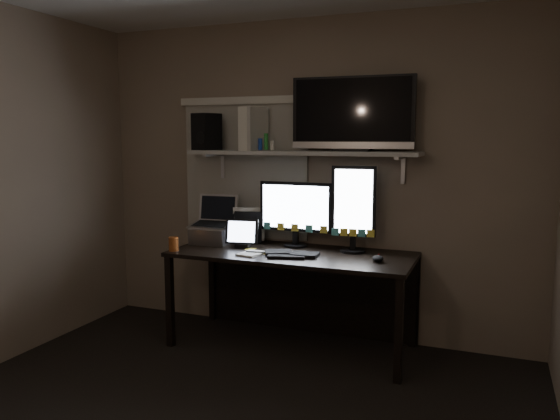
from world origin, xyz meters
The scene contains 18 objects.
back_wall centered at (0.00, 1.80, 1.25)m, with size 3.60×3.60×0.00m, color #726251.
window_blinds centered at (-0.55, 1.79, 1.30)m, with size 1.10×0.02×1.10m, color #B7B2A4.
desk centered at (0.00, 1.55, 0.55)m, with size 1.80×0.75×0.73m.
wall_shelf centered at (0.00, 1.62, 1.46)m, with size 1.80×0.35×0.03m, color #A9AAA5.
monitor_landscape centered at (-0.05, 1.65, 0.99)m, with size 0.59×0.06×0.52m, color black.
monitor_portrait centered at (0.42, 1.60, 1.06)m, with size 0.33×0.06×0.66m, color black.
keyboard centered at (0.03, 1.33, 0.74)m, with size 0.41×0.16×0.02m, color black.
mouse centered at (0.66, 1.37, 0.75)m, with size 0.08×0.12×0.04m, color black.
notepad centered at (-0.25, 1.25, 0.74)m, with size 0.15×0.20×0.01m, color silver.
tablet centered at (-0.42, 1.45, 0.84)m, with size 0.26×0.11×0.22m, color black.
file_sorter centered at (-0.46, 1.65, 0.87)m, with size 0.22×0.10×0.28m, color black.
laptop centered at (-0.72, 1.51, 0.92)m, with size 0.34×0.28×0.38m, color #BABABF.
cup centered at (-0.85, 1.15, 0.78)m, with size 0.07×0.07×0.11m, color #95461B.
sticky_notes centered at (-0.23, 1.37, 0.73)m, with size 0.32×0.23×0.00m, color yellow, non-canonical shape.
tv centered at (0.39, 1.66, 1.75)m, with size 0.91×0.16×0.55m, color black.
game_console centered at (-0.39, 1.61, 1.65)m, with size 0.09×0.28×0.33m, color beige.
speaker centered at (-0.80, 1.60, 1.63)m, with size 0.16×0.20×0.29m, color black.
bottles centered at (-0.30, 1.58, 1.54)m, with size 0.20×0.04×0.13m, color #A50F0C, non-canonical shape.
Camera 1 is at (1.39, -2.32, 1.59)m, focal length 35.00 mm.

